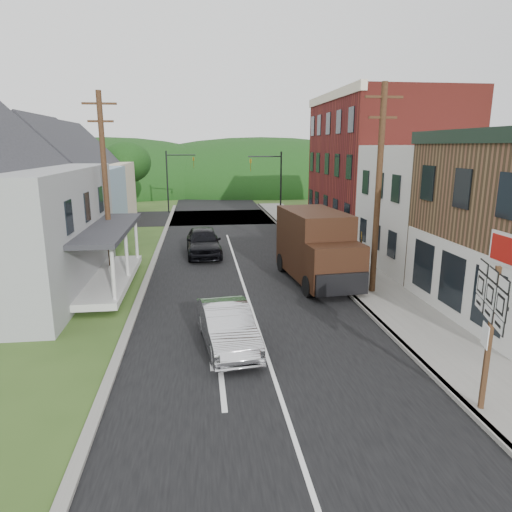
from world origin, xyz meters
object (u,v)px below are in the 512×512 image
object	(u,v)px
delivery_van	(317,247)
warning_sign	(361,250)
silver_sedan	(227,327)
route_sign_cluster	(490,319)
dark_sedan	(203,242)

from	to	relation	value
delivery_van	warning_sign	world-z (taller)	delivery_van
silver_sedan	delivery_van	distance (m)	8.45
silver_sedan	route_sign_cluster	xyz separation A→B (m)	(5.94, -4.61, 1.79)
route_sign_cluster	warning_sign	bearing A→B (deg)	103.62
dark_sedan	delivery_van	bearing A→B (deg)	-51.49
dark_sedan	route_sign_cluster	bearing A→B (deg)	-72.04
silver_sedan	delivery_van	bearing A→B (deg)	48.33
delivery_van	warning_sign	distance (m)	2.06
dark_sedan	delivery_van	size ratio (longest dim) A/B	0.78
silver_sedan	route_sign_cluster	distance (m)	7.73
delivery_van	dark_sedan	bearing A→B (deg)	125.36
silver_sedan	delivery_van	xyz separation A→B (m)	(4.77, 6.90, 1.02)
delivery_van	route_sign_cluster	distance (m)	11.59
route_sign_cluster	dark_sedan	bearing A→B (deg)	127.59
dark_sedan	route_sign_cluster	distance (m)	18.97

